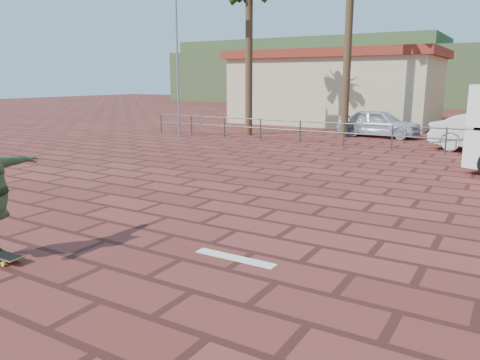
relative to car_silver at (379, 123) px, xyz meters
name	(u,v)px	position (x,y,z in m)	size (l,w,h in m)	color
ground	(237,230)	(1.58, -16.00, -0.67)	(120.00, 120.00, 0.00)	maroon
paint_stripe	(235,258)	(2.28, -17.20, -0.67)	(1.40, 0.22, 0.01)	white
guardrail	(392,133)	(1.58, -4.00, 0.01)	(24.06, 0.06, 1.00)	#47494F
flagpole	(179,39)	(-8.29, -5.00, 3.97)	(1.30, 0.10, 8.00)	gray
building_west	(336,87)	(-4.42, 6.00, 1.61)	(12.60, 7.60, 4.50)	beige
hill_front	(479,77)	(1.58, 34.00, 2.33)	(70.00, 18.00, 6.00)	#384C28
hill_back	(310,70)	(-20.42, 40.00, 3.33)	(35.00, 14.00, 8.00)	#384C28
car_silver	(379,123)	(0.00, 0.00, 0.00)	(1.59, 3.94, 1.34)	silver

